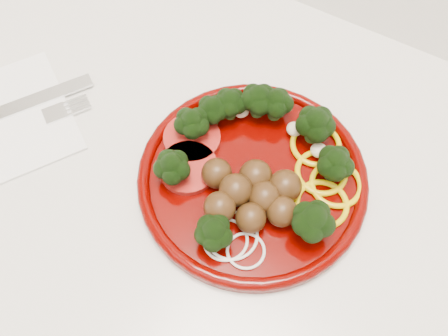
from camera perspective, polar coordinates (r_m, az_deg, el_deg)
The scene contains 2 objects.
counter at distance 0.97m, azimuth -0.04°, elevation -14.33°, with size 2.40×0.60×0.90m.
plate at distance 0.54m, azimuth 3.29°, elevation -0.18°, with size 0.25×0.25×0.05m.
Camera 1 is at (0.12, 1.49, 1.39)m, focal length 40.00 mm.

